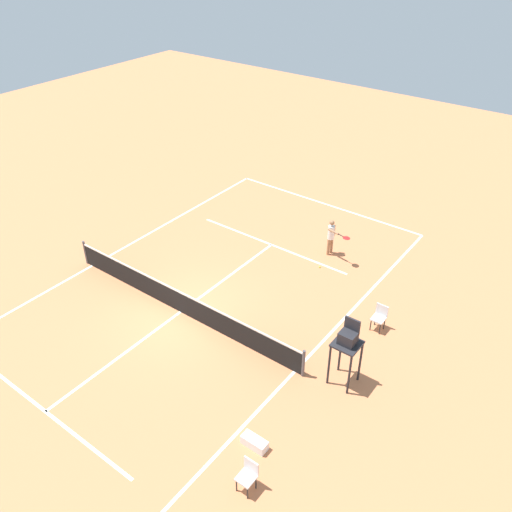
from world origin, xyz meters
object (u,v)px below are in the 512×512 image
Objects in this scene: player_serving at (332,235)px; courtside_chair_near at (248,475)px; umpire_chair at (347,343)px; equipment_bag at (255,443)px; courtside_chair_mid at (380,316)px; tennis_ball at (320,267)px.

player_serving is 1.71× the size of courtside_chair_near.
player_serving is at bearing -56.74° from umpire_chair.
courtside_chair_mid is at bearing -94.68° from equipment_bag.
player_serving is 4.93m from courtside_chair_mid.
courtside_chair_mid is (0.08, -7.64, 0.00)m from courtside_chair_near.
tennis_ball is at bearing -69.18° from courtside_chair_near.
umpire_chair is 2.54× the size of courtside_chair_mid.
courtside_chair_mid is 1.25× the size of equipment_bag.
equipment_bag is (0.62, -1.10, -0.38)m from courtside_chair_near.
courtside_chair_near reaches higher than tennis_ball.
tennis_ball is 10.34m from courtside_chair_near.
courtside_chair_mid is at bearing -85.47° from umpire_chair.
umpire_chair is (-3.82, 4.95, 1.57)m from tennis_ball.
tennis_ball is 6.45m from umpire_chair.
umpire_chair is at bearing 127.66° from tennis_ball.
courtside_chair_near is at bearing 88.15° from umpire_chair.
courtside_chair_near is at bearing 90.61° from courtside_chair_mid.
courtside_chair_near reaches higher than equipment_bag.
equipment_bag is at bearing 109.64° from tennis_ball.
courtside_chair_near is 1.32m from equipment_bag.
equipment_bag is at bearing 77.94° from umpire_chair.
courtside_chair_near is (-3.67, 9.65, 0.50)m from tennis_ball.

